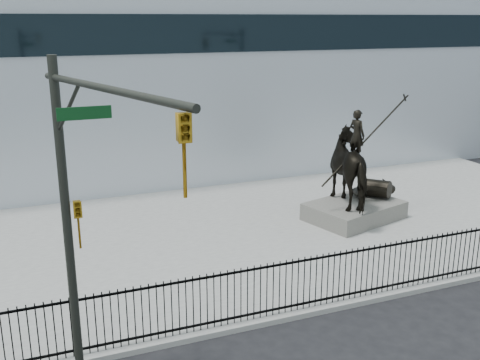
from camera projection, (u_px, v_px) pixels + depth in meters
name	position (u px, v px, depth m)	size (l,w,h in m)	color
ground	(364.00, 328.00, 14.34)	(120.00, 120.00, 0.00)	black
plaza	(255.00, 232.00, 20.56)	(30.00, 12.00, 0.15)	gray
building	(162.00, 77.00, 30.92)	(44.00, 14.00, 9.00)	silver
picket_fence	(340.00, 276.00, 15.20)	(22.10, 0.10, 1.50)	black
statue_plinth	(354.00, 211.00, 21.66)	(3.50, 2.40, 0.66)	#5C5954
equestrian_statue	(358.00, 168.00, 21.23)	(4.33, 3.30, 3.80)	black
traffic_signal_left	(84.00, 223.00, 10.25)	(1.52, 4.84, 7.00)	#252823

